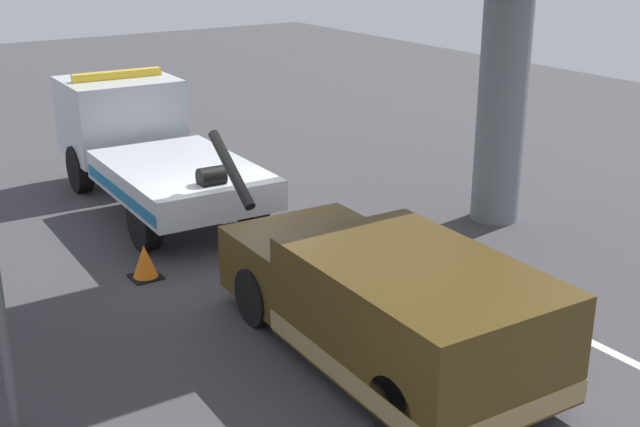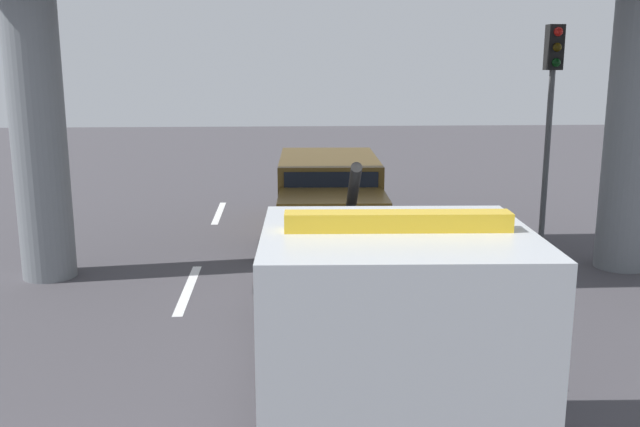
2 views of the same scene
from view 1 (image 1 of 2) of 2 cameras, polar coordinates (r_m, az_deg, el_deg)
The scene contains 7 objects.
ground_plane at distance 14.10m, azimuth -5.59°, elevation -3.48°, with size 60.00×40.00×0.10m, color #423F44.
lane_stripe_west at distance 11.61m, azimuth 21.28°, elevation -9.83°, with size 2.60×0.16×0.01m, color silver.
lane_stripe_mid at distance 15.39m, azimuth 3.05°, elevation -1.18°, with size 2.60×0.16×0.01m, color silver.
lane_stripe_east at distance 20.27m, azimuth -7.14°, elevation 3.81°, with size 2.60×0.16×0.01m, color silver.
tow_truck_white at distance 17.24m, azimuth -12.12°, elevation 4.86°, with size 7.29×2.61×2.46m.
towed_van_green at distance 10.64m, azimuth 4.81°, elevation -6.48°, with size 5.27×2.37×1.58m.
traffic_cone_orange at distance 13.56m, azimuth -12.07°, elevation -3.35°, with size 0.47×0.47×0.57m.
Camera 1 is at (-11.50, 6.03, 5.43)m, focal length 46.08 mm.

